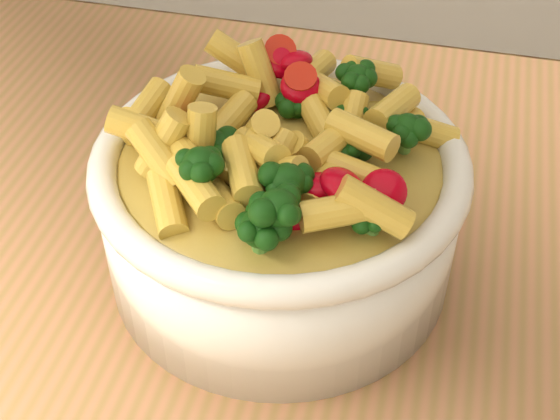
# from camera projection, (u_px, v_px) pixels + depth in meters

# --- Properties ---
(table) EXTENTS (1.20, 0.80, 0.90)m
(table) POSITION_uv_depth(u_px,v_px,m) (172.00, 392.00, 0.61)
(table) COLOR #A86D48
(table) RESTS_ON ground
(serving_bowl) EXTENTS (0.25, 0.25, 0.11)m
(serving_bowl) POSITION_uv_depth(u_px,v_px,m) (280.00, 209.00, 0.53)
(serving_bowl) COLOR white
(serving_bowl) RESTS_ON table
(pasta_salad) EXTENTS (0.20, 0.20, 0.04)m
(pasta_salad) POSITION_uv_depth(u_px,v_px,m) (280.00, 130.00, 0.49)
(pasta_salad) COLOR #F1C64C
(pasta_salad) RESTS_ON serving_bowl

